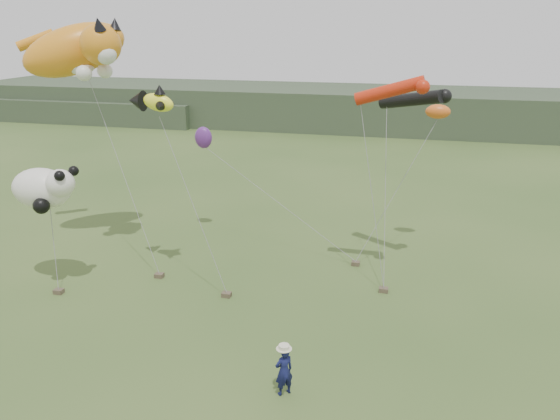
% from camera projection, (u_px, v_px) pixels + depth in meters
% --- Properties ---
extents(ground, '(120.00, 120.00, 0.00)m').
position_uv_depth(ground, '(227.00, 357.00, 18.25)').
color(ground, '#385123').
rests_on(ground, ground).
extents(headland, '(90.00, 13.00, 4.00)m').
position_uv_depth(headland, '(333.00, 108.00, 59.42)').
color(headland, '#2D3D28').
rests_on(headland, ground).
extents(festival_attendant, '(0.69, 0.68, 1.60)m').
position_uv_depth(festival_attendant, '(284.00, 371.00, 16.18)').
color(festival_attendant, '#121644').
rests_on(festival_attendant, ground).
extents(sandbag_anchors, '(13.43, 5.99, 0.19)m').
position_uv_depth(sandbag_anchors, '(239.00, 282.00, 23.32)').
color(sandbag_anchors, brown).
rests_on(sandbag_anchors, ground).
extents(cat_kite, '(6.26, 4.55, 3.38)m').
position_uv_depth(cat_kite, '(80.00, 50.00, 24.51)').
color(cat_kite, orange).
rests_on(cat_kite, ground).
extents(fish_kite, '(2.17, 1.45, 1.16)m').
position_uv_depth(fish_kite, '(150.00, 101.00, 21.78)').
color(fish_kite, '#F8FB2B').
rests_on(fish_kite, ground).
extents(tube_kites, '(3.86, 3.65, 1.73)m').
position_uv_depth(tube_kites, '(408.00, 95.00, 22.21)').
color(tube_kites, black).
rests_on(tube_kites, ground).
extents(panda_kite, '(2.97, 1.92, 1.84)m').
position_uv_depth(panda_kite, '(44.00, 188.00, 22.13)').
color(panda_kite, white).
rests_on(panda_kite, ground).
extents(misc_kites, '(12.37, 1.22, 2.51)m').
position_uv_depth(misc_kites, '(304.00, 126.00, 26.48)').
color(misc_kites, orange).
rests_on(misc_kites, ground).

